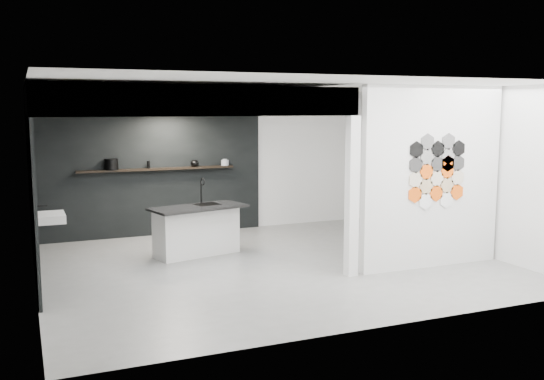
{
  "coord_description": "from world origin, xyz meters",
  "views": [
    {
      "loc": [
        -3.6,
        -8.59,
        2.46
      ],
      "look_at": [
        0.1,
        0.3,
        1.15
      ],
      "focal_mm": 40.0,
      "sensor_mm": 36.0,
      "label": 1
    }
  ],
  "objects": [
    {
      "name": "bulkhead",
      "position": [
        -1.3,
        1.0,
        2.55
      ],
      "size": [
        4.4,
        4.0,
        0.4
      ],
      "primitive_type": "cube",
      "color": "silver",
      "rests_on": "corner_column"
    },
    {
      "name": "bottle_dark",
      "position": [
        -1.37,
        2.87,
        1.39
      ],
      "size": [
        0.06,
        0.06,
        0.14
      ],
      "primitive_type": "cylinder",
      "rotation": [
        0.0,
        0.0,
        0.24
      ],
      "color": "black",
      "rests_on": "display_shelf"
    },
    {
      "name": "partition_panel",
      "position": [
        2.23,
        -1.0,
        1.4
      ],
      "size": [
        2.45,
        0.15,
        2.8
      ],
      "primitive_type": "cube",
      "color": "silver",
      "rests_on": "floor"
    },
    {
      "name": "hex_tile_cluster",
      "position": [
        2.26,
        -1.09,
        1.5
      ],
      "size": [
        1.04,
        0.02,
        1.16
      ],
      "color": "#F2560C",
      "rests_on": "partition_panel"
    },
    {
      "name": "kitchen_island",
      "position": [
        -0.94,
        1.1,
        0.43
      ],
      "size": [
        1.7,
        1.05,
        1.27
      ],
      "rotation": [
        0.0,
        0.0,
        0.24
      ],
      "color": "silver",
      "rests_on": "floor"
    },
    {
      "name": "fascia_beam",
      "position": [
        -1.3,
        -0.92,
        2.55
      ],
      "size": [
        4.4,
        0.16,
        0.4
      ],
      "primitive_type": "cube",
      "color": "silver",
      "rests_on": "corner_column"
    },
    {
      "name": "bay_clad_back",
      "position": [
        -1.3,
        2.97,
        1.18
      ],
      "size": [
        4.4,
        0.04,
        2.35
      ],
      "primitive_type": "cube",
      "color": "black",
      "rests_on": "floor"
    },
    {
      "name": "glass_vase",
      "position": [
        0.15,
        2.87,
        1.38
      ],
      "size": [
        0.12,
        0.12,
        0.13
      ],
      "primitive_type": "cylinder",
      "rotation": [
        0.0,
        0.0,
        0.42
      ],
      "color": "gray",
      "rests_on": "display_shelf"
    },
    {
      "name": "kettle",
      "position": [
        -0.47,
        2.87,
        1.39
      ],
      "size": [
        0.2,
        0.2,
        0.13
      ],
      "primitive_type": "ellipsoid",
      "rotation": [
        0.0,
        0.0,
        -0.38
      ],
      "color": "black",
      "rests_on": "display_shelf"
    },
    {
      "name": "corner_column",
      "position": [
        0.82,
        -1.0,
        1.18
      ],
      "size": [
        0.16,
        0.16,
        2.35
      ],
      "primitive_type": "cube",
      "color": "silver",
      "rests_on": "floor"
    },
    {
      "name": "stockpot",
      "position": [
        -2.06,
        2.87,
        1.42
      ],
      "size": [
        0.33,
        0.33,
        0.2
      ],
      "primitive_type": "cylinder",
      "rotation": [
        0.0,
        0.0,
        0.41
      ],
      "color": "black",
      "rests_on": "display_shelf"
    },
    {
      "name": "utensil_cup",
      "position": [
        -2.02,
        2.87,
        1.37
      ],
      "size": [
        0.11,
        0.11,
        0.11
      ],
      "primitive_type": "cylinder",
      "rotation": [
        0.0,
        0.0,
        -0.29
      ],
      "color": "black",
      "rests_on": "display_shelf"
    },
    {
      "name": "floor",
      "position": [
        0.0,
        0.0,
        -0.01
      ],
      "size": [
        7.0,
        6.0,
        0.01
      ],
      "primitive_type": "cube",
      "color": "slate"
    },
    {
      "name": "glass_bowl",
      "position": [
        0.15,
        2.87,
        1.37
      ],
      "size": [
        0.18,
        0.18,
        0.11
      ],
      "primitive_type": "cylinder",
      "rotation": [
        0.0,
        0.0,
        -0.2
      ],
      "color": "gray",
      "rests_on": "display_shelf"
    },
    {
      "name": "wall_basin",
      "position": [
        -3.24,
        0.8,
        0.85
      ],
      "size": [
        0.4,
        0.6,
        0.12
      ],
      "primitive_type": "cube",
      "color": "silver",
      "rests_on": "bay_clad_left"
    },
    {
      "name": "display_shelf",
      "position": [
        -1.2,
        2.87,
        1.3
      ],
      "size": [
        3.0,
        0.15,
        0.04
      ],
      "primitive_type": "cube",
      "color": "black",
      "rests_on": "bay_clad_back"
    },
    {
      "name": "bay_clad_left",
      "position": [
        -3.47,
        1.0,
        1.18
      ],
      "size": [
        0.04,
        4.0,
        2.35
      ],
      "primitive_type": "cube",
      "color": "black",
      "rests_on": "floor"
    }
  ]
}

